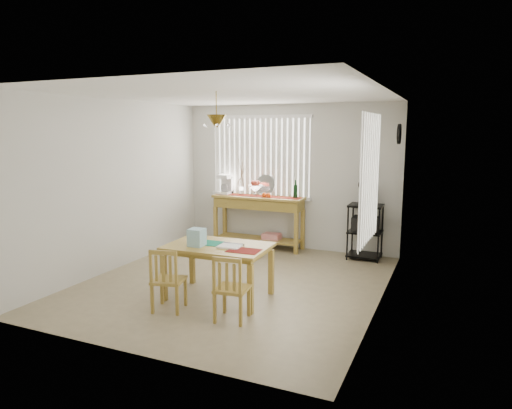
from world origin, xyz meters
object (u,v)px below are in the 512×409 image
at_px(wire_cart, 365,226).
at_px(chair_left, 168,280).
at_px(chair_right, 231,289).
at_px(sideboard, 259,209).
at_px(dining_table, 218,251).
at_px(cart_items, 367,194).

bearing_deg(wire_cart, chair_left, -118.35).
bearing_deg(wire_cart, chair_right, -105.93).
xyz_separation_m(wire_cart, chair_left, (-1.73, -3.20, -0.18)).
xyz_separation_m(sideboard, chair_right, (1.02, -3.17, -0.34)).
height_order(dining_table, chair_left, chair_left).
height_order(sideboard, dining_table, sideboard).
distance_m(cart_items, chair_right, 3.38).
bearing_deg(chair_left, chair_right, 2.35).
xyz_separation_m(cart_items, chair_left, (-1.73, -3.21, -0.72)).
bearing_deg(chair_right, cart_items, 74.12).
bearing_deg(wire_cart, sideboard, -179.97).
bearing_deg(cart_items, wire_cart, -90.00).
height_order(wire_cart, cart_items, cart_items).
height_order(wire_cart, chair_left, wire_cart).
bearing_deg(chair_right, wire_cart, 74.07).
relative_size(sideboard, chair_left, 2.19).
bearing_deg(dining_table, chair_left, -117.82).
xyz_separation_m(sideboard, chair_left, (0.20, -3.20, -0.34)).
xyz_separation_m(sideboard, wire_cart, (1.93, 0.00, -0.16)).
height_order(cart_items, chair_right, cart_items).
bearing_deg(chair_right, chair_left, -177.65).
bearing_deg(dining_table, chair_right, -51.34).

